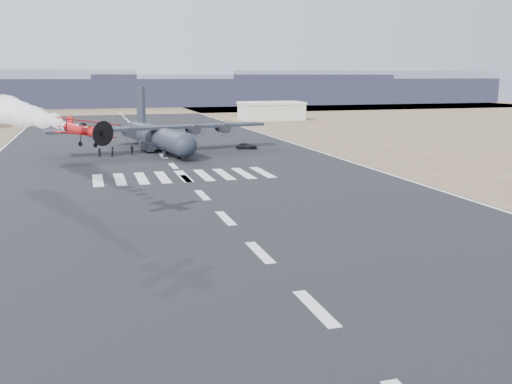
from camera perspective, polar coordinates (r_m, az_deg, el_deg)
name	(u,v)px	position (r m, az deg, el deg)	size (l,w,h in m)	color
ground	(316,308)	(36.50, 6.00, -11.48)	(500.00, 500.00, 0.00)	black
scrub_far	(116,109)	(261.67, -13.81, 8.07)	(500.00, 80.00, 0.00)	brown
runway_markings	(173,166)	(92.99, -8.28, 2.60)	(60.00, 260.00, 0.01)	silver
ridge_seg_d	(112,92)	(291.36, -14.19, 9.65)	(150.00, 50.00, 13.00)	slate
ridge_seg_e	(240,89)	(301.34, -1.57, 10.23)	(150.00, 50.00, 15.00)	slate
ridge_seg_f	(354,87)	(324.30, 9.78, 10.34)	(150.00, 50.00, 17.00)	slate
ridge_seg_g	(455,90)	(357.81, 19.28, 9.64)	(150.00, 50.00, 13.00)	slate
hangar_right	(271,111)	(190.70, 1.53, 8.14)	(20.50, 12.50, 5.90)	beige
aerobatic_biplane	(85,130)	(55.16, -16.73, 5.99)	(6.37, 6.01, 2.94)	#B71B0C
smoke_trail	(16,111)	(82.55, -22.83, 7.43)	(12.24, 33.22, 4.05)	white
transport_aircraft	(158,135)	(111.93, -9.79, 5.66)	(41.91, 34.35, 12.11)	black
support_vehicle	(247,146)	(113.80, -0.93, 4.63)	(1.93, 4.20, 1.17)	black
crew_a	(166,152)	(103.85, -8.94, 4.00)	(0.65, 0.53, 1.78)	black
crew_b	(113,152)	(105.77, -14.11, 3.91)	(0.85, 0.52, 1.74)	black
crew_c	(181,148)	(108.64, -7.55, 4.34)	(1.10, 0.51, 1.70)	black
crew_d	(132,150)	(107.71, -12.31, 4.15)	(1.06, 0.54, 1.80)	black
crew_e	(164,153)	(102.48, -9.19, 3.86)	(0.81, 0.50, 1.66)	black
crew_f	(176,149)	(106.97, -7.99, 4.27)	(1.74, 0.56, 1.88)	black
crew_g	(166,153)	(103.49, -8.99, 3.91)	(0.57, 0.47, 1.56)	black
crew_h	(99,153)	(105.05, -15.38, 3.79)	(0.82, 0.51, 1.69)	black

